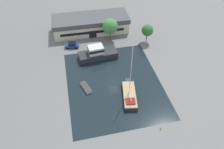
# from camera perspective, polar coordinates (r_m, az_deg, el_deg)

# --- Properties ---
(ground_plane) EXTENTS (440.00, 440.00, 0.00)m
(ground_plane) POSITION_cam_1_polar(r_m,az_deg,el_deg) (56.19, 0.48, -2.22)
(ground_plane) COLOR slate
(water_canal) EXTENTS (23.58, 28.81, 0.01)m
(water_canal) POSITION_cam_1_polar(r_m,az_deg,el_deg) (56.19, 0.48, -2.22)
(water_canal) COLOR black
(water_canal) RESTS_ON ground
(warehouse_building) EXTENTS (25.06, 9.69, 5.08)m
(warehouse_building) POSITION_cam_1_polar(r_m,az_deg,el_deg) (74.77, -5.57, 13.06)
(warehouse_building) COLOR beige
(warehouse_building) RESTS_ON ground
(quay_tree_near_building) EXTENTS (4.79, 4.79, 7.17)m
(quay_tree_near_building) POSITION_cam_1_polar(r_m,az_deg,el_deg) (68.69, -0.49, 12.43)
(quay_tree_near_building) COLOR brown
(quay_tree_near_building) RESTS_ON ground
(quay_tree_by_water) EXTENTS (3.58, 3.58, 5.90)m
(quay_tree_by_water) POSITION_cam_1_polar(r_m,az_deg,el_deg) (68.93, 9.24, 11.31)
(quay_tree_by_water) COLOR brown
(quay_tree_by_water) RESTS_ON ground
(parked_car) EXTENTS (4.40, 2.55, 1.68)m
(parked_car) POSITION_cam_1_polar(r_m,az_deg,el_deg) (68.46, -10.40, 7.60)
(parked_car) COLOR navy
(parked_car) RESTS_ON ground
(sailboat_moored) EXTENTS (4.56, 10.06, 14.75)m
(sailboat_moored) POSITION_cam_1_polar(r_m,az_deg,el_deg) (52.77, 4.57, -5.25)
(sailboat_moored) COLOR #23282D
(sailboat_moored) RESTS_ON water_canal
(motor_cruiser) EXTENTS (11.39, 5.00, 4.03)m
(motor_cruiser) POSITION_cam_1_polar(r_m,az_deg,el_deg) (63.07, -3.83, 5.47)
(motor_cruiser) COLOR #23282D
(motor_cruiser) RESTS_ON water_canal
(small_dinghy) EXTENTS (2.66, 4.42, 0.66)m
(small_dinghy) POSITION_cam_1_polar(r_m,az_deg,el_deg) (55.03, -6.79, -3.37)
(small_dinghy) COLOR white
(small_dinghy) RESTS_ON water_canal
(mooring_bollard) EXTENTS (0.23, 0.23, 0.60)m
(mooring_bollard) POSITION_cam_1_polar(r_m,az_deg,el_deg) (48.51, 12.61, -13.54)
(mooring_bollard) COLOR olive
(mooring_bollard) RESTS_ON ground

